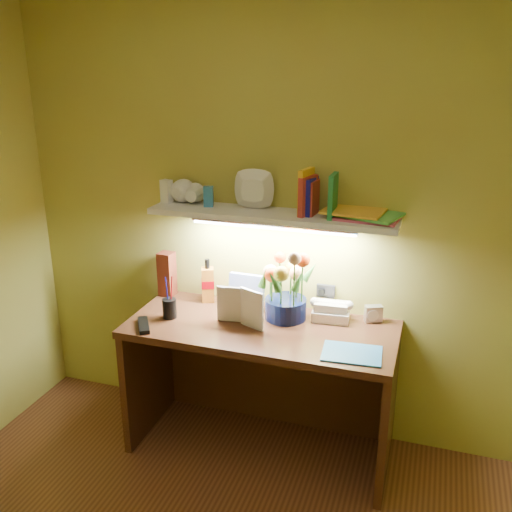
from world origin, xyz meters
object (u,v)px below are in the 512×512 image
(desk, at_px, (261,389))
(telephone, at_px, (331,309))
(flower_bouquet, at_px, (286,284))
(desk_clock, at_px, (373,314))
(whisky_bottle, at_px, (208,280))

(desk, distance_m, telephone, 0.58)
(flower_bouquet, xyz_separation_m, telephone, (0.23, 0.06, -0.14))
(flower_bouquet, distance_m, desk_clock, 0.49)
(desk, bearing_deg, telephone, 30.44)
(telephone, height_order, desk_clock, telephone)
(flower_bouquet, relative_size, desk_clock, 4.33)
(telephone, distance_m, whisky_bottle, 0.72)
(flower_bouquet, bearing_deg, desk_clock, 12.47)
(desk, xyz_separation_m, desk_clock, (0.55, 0.24, 0.42))
(desk_clock, bearing_deg, whisky_bottle, 157.40)
(desk, bearing_deg, desk_clock, 23.30)
(desk, relative_size, whisky_bottle, 5.52)
(desk, bearing_deg, whisky_bottle, 150.42)
(desk_clock, relative_size, whisky_bottle, 0.35)
(telephone, relative_size, whisky_bottle, 0.75)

